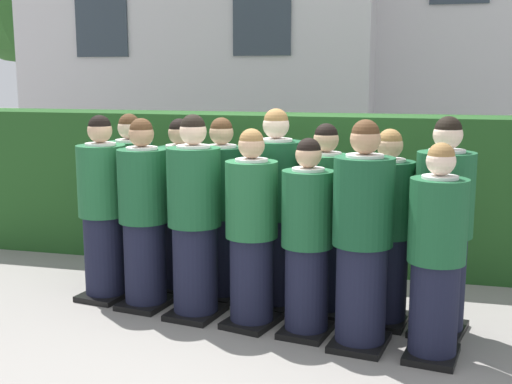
{
  "coord_description": "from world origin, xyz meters",
  "views": [
    {
      "loc": [
        1.35,
        -4.95,
        2.01
      ],
      "look_at": [
        0.0,
        0.26,
        1.05
      ],
      "focal_mm": 46.43,
      "sensor_mm": 36.0,
      "label": 1
    }
  ],
  "objects_px": {
    "student_front_row_2": "(195,222)",
    "student_rear_row_0": "(132,204)",
    "student_front_row_4": "(307,243)",
    "student_front_row_6": "(436,258)",
    "student_front_row_5": "(362,241)",
    "student_rear_row_6": "(443,232)",
    "student_front_row_1": "(144,219)",
    "student_rear_row_3": "(276,214)",
    "student_rear_row_4": "(324,224)",
    "student_rear_row_5": "(387,233)",
    "student_rear_row_2": "(222,213)",
    "student_front_row_0": "(103,212)",
    "student_front_row_3": "(252,234)",
    "student_rear_row_1": "(181,210)"
  },
  "relations": [
    {
      "from": "student_rear_row_4",
      "to": "student_rear_row_3",
      "type": "bearing_deg",
      "value": 173.41
    },
    {
      "from": "student_rear_row_1",
      "to": "student_rear_row_4",
      "type": "xyz_separation_m",
      "value": [
        1.37,
        -0.24,
        -0.0
      ]
    },
    {
      "from": "student_front_row_2",
      "to": "student_front_row_4",
      "type": "relative_size",
      "value": 1.1
    },
    {
      "from": "student_front_row_0",
      "to": "student_front_row_5",
      "type": "relative_size",
      "value": 0.98
    },
    {
      "from": "student_front_row_5",
      "to": "student_rear_row_6",
      "type": "bearing_deg",
      "value": 36.15
    },
    {
      "from": "student_front_row_6",
      "to": "student_rear_row_2",
      "type": "distance_m",
      "value": 2.05
    },
    {
      "from": "student_front_row_2",
      "to": "student_front_row_6",
      "type": "height_order",
      "value": "student_front_row_2"
    },
    {
      "from": "student_front_row_2",
      "to": "student_rear_row_2",
      "type": "bearing_deg",
      "value": 81.41
    },
    {
      "from": "student_front_row_1",
      "to": "student_rear_row_4",
      "type": "distance_m",
      "value": 1.55
    },
    {
      "from": "student_front_row_1",
      "to": "student_rear_row_5",
      "type": "height_order",
      "value": "student_front_row_1"
    },
    {
      "from": "student_front_row_0",
      "to": "student_front_row_4",
      "type": "distance_m",
      "value": 1.96
    },
    {
      "from": "student_rear_row_0",
      "to": "student_rear_row_3",
      "type": "height_order",
      "value": "student_rear_row_3"
    },
    {
      "from": "student_front_row_3",
      "to": "student_front_row_5",
      "type": "relative_size",
      "value": 0.94
    },
    {
      "from": "student_front_row_1",
      "to": "student_rear_row_0",
      "type": "relative_size",
      "value": 1.0
    },
    {
      "from": "student_front_row_1",
      "to": "student_rear_row_3",
      "type": "relative_size",
      "value": 0.95
    },
    {
      "from": "student_front_row_4",
      "to": "student_front_row_5",
      "type": "relative_size",
      "value": 0.91
    },
    {
      "from": "student_front_row_2",
      "to": "student_rear_row_0",
      "type": "height_order",
      "value": "student_front_row_2"
    },
    {
      "from": "student_front_row_0",
      "to": "student_rear_row_3",
      "type": "bearing_deg",
      "value": 6.61
    },
    {
      "from": "student_rear_row_3",
      "to": "student_rear_row_4",
      "type": "bearing_deg",
      "value": -6.59
    },
    {
      "from": "student_front_row_6",
      "to": "student_rear_row_4",
      "type": "bearing_deg",
      "value": 140.77
    },
    {
      "from": "student_front_row_0",
      "to": "student_rear_row_3",
      "type": "distance_m",
      "value": 1.55
    },
    {
      "from": "student_front_row_1",
      "to": "student_rear_row_6",
      "type": "relative_size",
      "value": 0.97
    },
    {
      "from": "student_front_row_1",
      "to": "student_front_row_2",
      "type": "bearing_deg",
      "value": -12.8
    },
    {
      "from": "student_front_row_3",
      "to": "student_rear_row_5",
      "type": "bearing_deg",
      "value": 16.63
    },
    {
      "from": "student_rear_row_3",
      "to": "student_rear_row_4",
      "type": "height_order",
      "value": "student_rear_row_3"
    },
    {
      "from": "student_front_row_2",
      "to": "student_front_row_1",
      "type": "bearing_deg",
      "value": 167.2
    },
    {
      "from": "student_front_row_6",
      "to": "student_rear_row_6",
      "type": "height_order",
      "value": "student_rear_row_6"
    },
    {
      "from": "student_rear_row_4",
      "to": "student_front_row_2",
      "type": "bearing_deg",
      "value": -160.62
    },
    {
      "from": "student_front_row_1",
      "to": "student_front_row_4",
      "type": "xyz_separation_m",
      "value": [
        1.48,
        -0.27,
        -0.05
      ]
    },
    {
      "from": "student_front_row_0",
      "to": "student_front_row_3",
      "type": "xyz_separation_m",
      "value": [
        1.46,
        -0.31,
        -0.03
      ]
    },
    {
      "from": "student_rear_row_3",
      "to": "student_front_row_6",
      "type": "bearing_deg",
      "value": -30.49
    },
    {
      "from": "student_front_row_1",
      "to": "student_rear_row_4",
      "type": "bearing_deg",
      "value": 9.15
    },
    {
      "from": "student_front_row_4",
      "to": "student_rear_row_6",
      "type": "height_order",
      "value": "student_rear_row_6"
    },
    {
      "from": "student_front_row_4",
      "to": "student_front_row_6",
      "type": "height_order",
      "value": "student_front_row_6"
    },
    {
      "from": "student_front_row_1",
      "to": "student_front_row_5",
      "type": "height_order",
      "value": "student_front_row_5"
    },
    {
      "from": "student_rear_row_0",
      "to": "student_rear_row_1",
      "type": "height_order",
      "value": "student_rear_row_0"
    },
    {
      "from": "student_rear_row_0",
      "to": "student_front_row_3",
      "type": "bearing_deg",
      "value": -29.18
    },
    {
      "from": "student_rear_row_2",
      "to": "student_rear_row_3",
      "type": "distance_m",
      "value": 0.53
    },
    {
      "from": "student_rear_row_3",
      "to": "student_rear_row_5",
      "type": "distance_m",
      "value": 0.98
    },
    {
      "from": "student_front_row_1",
      "to": "student_front_row_2",
      "type": "distance_m",
      "value": 0.52
    },
    {
      "from": "student_front_row_3",
      "to": "student_rear_row_4",
      "type": "distance_m",
      "value": 0.68
    },
    {
      "from": "student_front_row_0",
      "to": "student_rear_row_1",
      "type": "height_order",
      "value": "student_front_row_0"
    },
    {
      "from": "student_front_row_2",
      "to": "student_front_row_4",
      "type": "distance_m",
      "value": 0.99
    },
    {
      "from": "student_rear_row_5",
      "to": "student_rear_row_4",
      "type": "bearing_deg",
      "value": 165.93
    },
    {
      "from": "student_front_row_2",
      "to": "student_rear_row_0",
      "type": "xyz_separation_m",
      "value": [
        -0.89,
        0.7,
        -0.02
      ]
    },
    {
      "from": "student_front_row_2",
      "to": "student_front_row_0",
      "type": "bearing_deg",
      "value": 166.25
    },
    {
      "from": "student_rear_row_5",
      "to": "student_front_row_0",
      "type": "bearing_deg",
      "value": 179.94
    },
    {
      "from": "student_front_row_4",
      "to": "student_front_row_1",
      "type": "bearing_deg",
      "value": 169.57
    },
    {
      "from": "student_front_row_1",
      "to": "student_front_row_3",
      "type": "distance_m",
      "value": 1.03
    },
    {
      "from": "student_front_row_5",
      "to": "student_front_row_6",
      "type": "relative_size",
      "value": 1.09
    }
  ]
}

